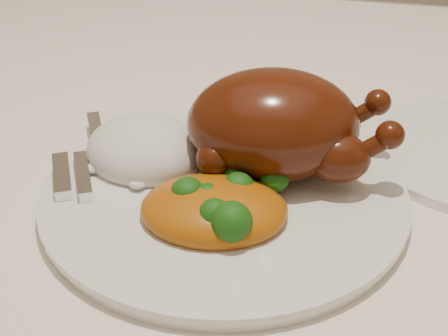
# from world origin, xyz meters

# --- Properties ---
(dining_table) EXTENTS (1.60, 0.90, 0.76)m
(dining_table) POSITION_xyz_m (0.00, 0.00, 0.67)
(dining_table) COLOR brown
(dining_table) RESTS_ON floor
(tablecloth) EXTENTS (1.73, 1.03, 0.18)m
(tablecloth) POSITION_xyz_m (0.00, 0.00, 0.74)
(tablecloth) COLOR white
(tablecloth) RESTS_ON dining_table
(dinner_plate) EXTENTS (0.41, 0.41, 0.01)m
(dinner_plate) POSITION_xyz_m (0.03, -0.12, 0.77)
(dinner_plate) COLOR white
(dinner_plate) RESTS_ON tablecloth
(roast_chicken) EXTENTS (0.19, 0.14, 0.10)m
(roast_chicken) POSITION_xyz_m (0.07, -0.08, 0.83)
(roast_chicken) COLOR #4C1908
(roast_chicken) RESTS_ON dinner_plate
(rice_mound) EXTENTS (0.14, 0.13, 0.06)m
(rice_mound) POSITION_xyz_m (-0.05, -0.09, 0.79)
(rice_mound) COLOR white
(rice_mound) RESTS_ON dinner_plate
(mac_and_cheese) EXTENTS (0.13, 0.11, 0.05)m
(mac_and_cheese) POSITION_xyz_m (0.04, -0.16, 0.79)
(mac_and_cheese) COLOR #B2640B
(mac_and_cheese) RESTS_ON dinner_plate
(cutlery) EXTENTS (0.07, 0.16, 0.01)m
(cutlery) POSITION_xyz_m (-0.10, -0.12, 0.79)
(cutlery) COLOR silver
(cutlery) RESTS_ON dinner_plate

